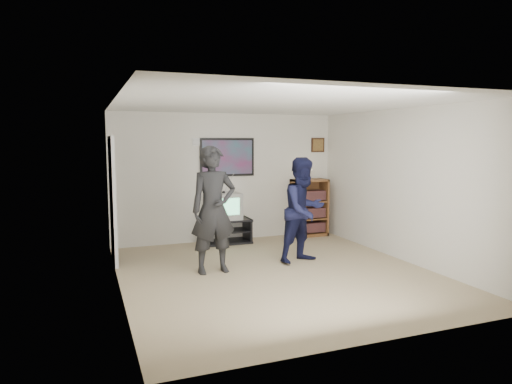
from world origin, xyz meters
TOP-DOWN VIEW (x-y plane):
  - room_shell at (0.00, 0.35)m, footprint 4.51×5.00m
  - media_stand at (-0.11, 2.23)m, footprint 0.94×0.53m
  - crt_television at (-0.15, 2.23)m, footprint 0.62×0.53m
  - bookshelf at (1.71, 2.28)m, footprint 0.72×0.41m
  - table_lamp at (1.65, 2.30)m, footprint 0.23×0.23m
  - person_tall at (-0.86, 0.41)m, footprint 0.72×0.50m
  - person_short at (0.67, 0.47)m, footprint 0.98×0.86m
  - controller_left at (-0.80, 0.60)m, footprint 0.06×0.13m
  - controller_right at (0.73, 0.67)m, footprint 0.04×0.12m
  - poster at (0.00, 2.48)m, footprint 1.10×0.03m
  - air_vent at (-0.55, 2.48)m, footprint 0.28×0.02m
  - small_picture at (2.00, 2.48)m, footprint 0.30×0.03m
  - doorway at (-2.23, 1.60)m, footprint 0.03×0.85m

SIDE VIEW (x-z plane):
  - media_stand at x=-0.11m, z-range 0.00..0.47m
  - bookshelf at x=1.71m, z-range 0.00..1.18m
  - crt_television at x=-0.15m, z-range 0.47..0.98m
  - person_short at x=0.67m, z-range 0.00..1.71m
  - person_tall at x=-0.86m, z-range 0.00..1.90m
  - doorway at x=-2.23m, z-range 0.00..2.00m
  - controller_right at x=0.73m, z-range 1.10..1.13m
  - controller_left at x=-0.80m, z-range 1.10..1.14m
  - room_shell at x=0.00m, z-range 0.00..2.50m
  - table_lamp at x=1.65m, z-range 1.18..1.55m
  - poster at x=0.00m, z-range 1.27..2.02m
  - small_picture at x=2.00m, z-range 1.73..2.03m
  - air_vent at x=-0.55m, z-range 1.88..2.02m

